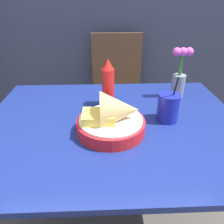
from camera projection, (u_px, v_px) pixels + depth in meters
name	position (u px, v px, depth m)	size (l,w,h in m)	color
dining_table	(113.00, 139.00, 1.00)	(1.13, 0.87, 0.72)	navy
chair_far_window	(117.00, 84.00, 1.77)	(0.40, 0.40, 0.94)	#473323
food_basket	(114.00, 118.00, 0.86)	(0.27, 0.27, 0.17)	red
ketchup_bottle	(108.00, 84.00, 1.04)	(0.06, 0.06, 0.23)	red
drink_cup	(168.00, 108.00, 0.94)	(0.09, 0.09, 0.21)	#192399
flower_vase	(179.00, 76.00, 1.12)	(0.10, 0.07, 0.26)	gray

